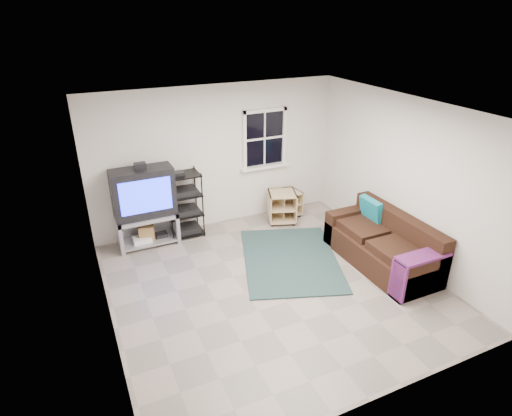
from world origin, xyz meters
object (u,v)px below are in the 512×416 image
av_rack (184,208)px  side_table_left (282,205)px  tv_unit (144,201)px  sofa (383,246)px  side_table_right (286,201)px

av_rack → side_table_left: size_ratio=1.89×
tv_unit → av_rack: (0.68, 0.03, -0.29)m
tv_unit → sofa: bearing=-34.1°
side_table_left → side_table_right: side_table_left is taller
side_table_right → sofa: 2.29m
sofa → side_table_right: bearing=103.8°
av_rack → side_table_right: bearing=-0.9°
av_rack → sofa: size_ratio=0.62×
tv_unit → av_rack: bearing=2.9°
tv_unit → sofa: (3.28, -2.22, -0.50)m
side_table_right → tv_unit: bearing=-179.9°
side_table_right → side_table_left: bearing=-139.1°
tv_unit → side_table_left: size_ratio=2.32×
side_table_left → side_table_right: bearing=40.9°
side_table_left → av_rack: bearing=173.6°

